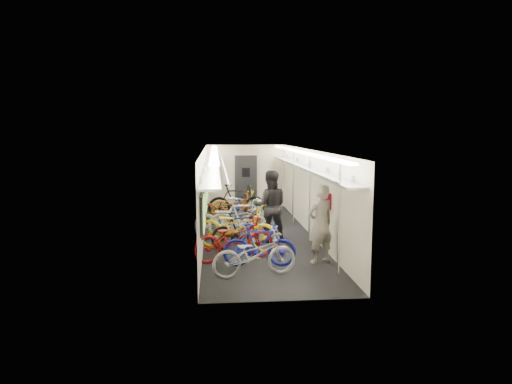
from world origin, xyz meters
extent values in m
plane|color=black|center=(0.00, 0.00, 0.00)|extent=(10.00, 10.00, 0.00)
plane|color=white|center=(0.00, 0.00, 2.40)|extent=(10.00, 10.00, 0.00)
plane|color=beige|center=(-1.50, 0.00, 1.20)|extent=(0.00, 10.00, 10.00)
plane|color=beige|center=(1.50, 0.00, 1.20)|extent=(0.00, 10.00, 10.00)
plane|color=beige|center=(0.00, 5.00, 1.20)|extent=(3.00, 0.00, 3.00)
plane|color=beige|center=(0.00, -5.00, 1.20)|extent=(3.00, 0.00, 3.00)
cube|color=black|center=(-1.46, -3.20, 1.25)|extent=(0.06, 1.10, 0.80)
cube|color=#8FB64F|center=(-1.42, -3.20, 1.25)|extent=(0.02, 0.96, 0.66)
cube|color=black|center=(-1.46, -1.00, 1.25)|extent=(0.06, 1.10, 0.80)
cube|color=#8FB64F|center=(-1.42, -1.00, 1.25)|extent=(0.02, 0.96, 0.66)
cube|color=black|center=(-1.46, 1.20, 1.25)|extent=(0.06, 1.10, 0.80)
cube|color=#8FB64F|center=(-1.42, 1.20, 1.25)|extent=(0.02, 0.96, 0.66)
cube|color=black|center=(-1.46, 3.40, 1.25)|extent=(0.06, 1.10, 0.80)
cube|color=#8FB64F|center=(-1.42, 3.40, 1.25)|extent=(0.02, 0.96, 0.66)
cube|color=yellow|center=(-1.45, -2.10, 1.30)|extent=(0.02, 0.22, 0.30)
cube|color=yellow|center=(-1.45, 0.10, 1.30)|extent=(0.02, 0.22, 0.30)
cube|color=yellow|center=(-1.45, 2.30, 1.30)|extent=(0.02, 0.22, 0.30)
cube|color=black|center=(0.00, 4.94, 1.00)|extent=(0.85, 0.08, 2.00)
cube|color=#999BA0|center=(-1.28, 0.00, 1.92)|extent=(0.40, 9.70, 0.05)
cube|color=#999BA0|center=(1.28, 0.00, 1.92)|extent=(0.40, 9.70, 0.05)
cylinder|color=silver|center=(-0.95, 0.00, 2.02)|extent=(0.04, 9.70, 0.04)
cylinder|color=silver|center=(0.95, 0.00, 2.02)|extent=(0.04, 9.70, 0.04)
cube|color=white|center=(-1.20, 0.00, 2.34)|extent=(0.18, 9.60, 0.04)
cube|color=white|center=(1.20, 0.00, 2.34)|extent=(0.18, 9.60, 0.04)
cylinder|color=silver|center=(1.25, -3.80, 1.20)|extent=(0.05, 0.05, 2.38)
cylinder|color=silver|center=(1.25, -1.00, 1.20)|extent=(0.05, 0.05, 2.38)
cylinder|color=silver|center=(1.25, 1.50, 1.20)|extent=(0.05, 0.05, 2.38)
cylinder|color=silver|center=(1.25, 4.00, 1.20)|extent=(0.05, 0.05, 2.38)
imported|color=#A3A3A8|center=(-0.41, -3.59, 0.46)|extent=(1.82, 0.95, 0.91)
imported|color=navy|center=(-0.25, -2.93, 0.48)|extent=(1.63, 0.61, 0.95)
imported|color=maroon|center=(-0.77, -2.43, 0.50)|extent=(2.02, 1.20, 1.01)
imported|color=black|center=(-0.57, -1.29, 0.47)|extent=(1.61, 0.96, 0.93)
imported|color=yellow|center=(-0.67, -1.53, 0.56)|extent=(2.26, 1.56, 1.12)
imported|color=silver|center=(-0.43, -0.44, 0.58)|extent=(1.97, 0.69, 1.16)
imported|color=#A5A5AA|center=(-0.76, -0.52, 0.55)|extent=(2.22, 1.32, 1.10)
imported|color=#1C45AB|center=(-0.30, 0.11, 0.52)|extent=(1.80, 1.09, 1.04)
imported|color=#933810|center=(-0.74, 1.55, 0.53)|extent=(2.11, 1.07, 1.06)
imported|color=black|center=(-0.47, 2.57, 0.59)|extent=(1.99, 0.73, 1.17)
imported|color=gold|center=(-0.41, 2.71, 0.47)|extent=(1.82, 0.77, 0.93)
imported|color=gray|center=(1.12, -2.76, 0.88)|extent=(0.75, 0.64, 1.76)
imported|color=black|center=(0.26, -0.68, 0.95)|extent=(0.98, 0.79, 1.90)
cube|color=#AA1124|center=(1.44, -2.18, 1.28)|extent=(0.29, 0.23, 0.38)
camera|label=1|loc=(-1.19, -12.48, 2.91)|focal=32.00mm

